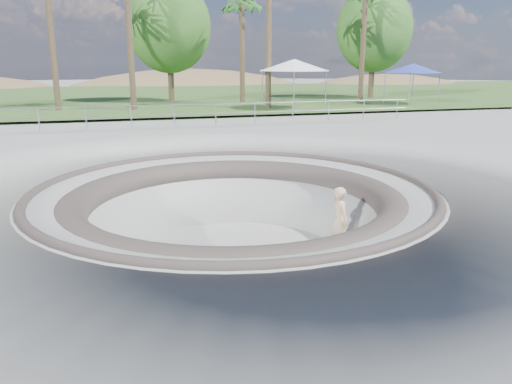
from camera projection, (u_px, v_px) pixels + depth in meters
ground at (234, 189)px, 12.76m from camera, size 180.00×180.00×0.00m
skate_bowl at (235, 256)px, 13.22m from camera, size 14.00×14.00×4.10m
grass_strip at (144, 96)px, 44.30m from camera, size 180.00×36.00×0.12m
distant_hills at (163, 138)px, 68.68m from camera, size 103.20×45.00×28.60m
safety_railing at (174, 115)px, 23.74m from camera, size 25.00×0.06×1.03m
skateboard at (338, 255)px, 13.30m from camera, size 0.88×0.32×0.09m
skater at (340, 221)px, 13.06m from camera, size 0.50×0.71×1.85m
canopy_white at (294, 65)px, 30.96m from camera, size 5.46×5.46×3.03m
canopy_blue at (413, 68)px, 34.44m from camera, size 5.39×5.39×2.75m
palm_d at (242, 4)px, 33.26m from camera, size 2.60×2.60×7.95m
bushy_tree_mid at (169, 26)px, 35.87m from camera, size 6.07×5.52×8.76m
bushy_tree_right at (374, 29)px, 39.38m from camera, size 6.08×5.52×8.77m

